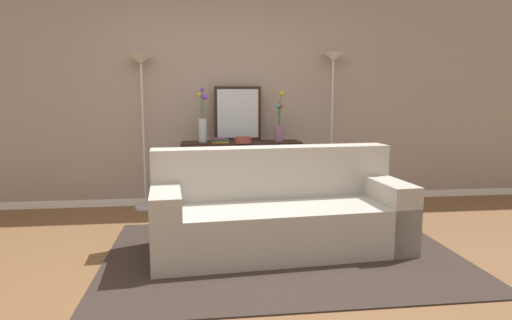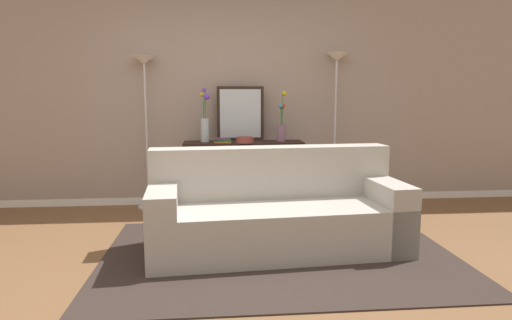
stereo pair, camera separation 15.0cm
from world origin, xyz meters
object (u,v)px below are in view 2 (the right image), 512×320
object	(u,v)px
wall_mirror	(240,114)
book_row_under_console	(214,204)
vase_short_flowers	(281,125)
book_stack	(222,140)
couch	(276,214)
console_table	(244,162)
floor_lamp_right	(336,86)
fruit_bowl	(245,140)
vase_tall_flowers	(205,123)
floor_lamp_left	(145,89)

from	to	relation	value
wall_mirror	book_row_under_console	xyz separation A→B (m)	(-0.33, -0.16, -1.07)
vase_short_flowers	book_stack	world-z (taller)	vase_short_flowers
couch	console_table	distance (m)	1.46
book_stack	floor_lamp_right	bearing A→B (deg)	9.63
couch	floor_lamp_right	bearing A→B (deg)	59.21
floor_lamp_right	book_row_under_console	world-z (taller)	floor_lamp_right
book_stack	fruit_bowl	bearing A→B (deg)	-7.27
vase_short_flowers	book_row_under_console	size ratio (longest dim) A/B	1.41
vase_tall_flowers	vase_short_flowers	world-z (taller)	vase_tall_flowers
couch	console_table	size ratio (longest dim) A/B	1.60
vase_tall_flowers	fruit_bowl	size ratio (longest dim) A/B	3.02
couch	book_row_under_console	distance (m)	1.56
fruit_bowl	vase_tall_flowers	bearing A→B (deg)	161.69
wall_mirror	book_stack	world-z (taller)	wall_mirror
console_table	book_row_under_console	xyz separation A→B (m)	(-0.36, 0.00, -0.50)
floor_lamp_right	vase_short_flowers	size ratio (longest dim) A/B	3.14
vase_tall_flowers	fruit_bowl	world-z (taller)	vase_tall_flowers
console_table	floor_lamp_right	world-z (taller)	floor_lamp_right
fruit_bowl	book_stack	distance (m)	0.26
floor_lamp_left	vase_short_flowers	size ratio (longest dim) A/B	3.05
console_table	book_row_under_console	size ratio (longest dim) A/B	3.34
vase_tall_flowers	vase_short_flowers	size ratio (longest dim) A/B	1.06
book_stack	vase_short_flowers	bearing A→B (deg)	9.51
book_row_under_console	wall_mirror	bearing A→B (deg)	25.67
vase_tall_flowers	fruit_bowl	xyz separation A→B (m)	(0.45, -0.15, -0.18)
couch	book_row_under_console	size ratio (longest dim) A/B	5.34
floor_lamp_right	book_stack	distance (m)	1.53
vase_short_flowers	vase_tall_flowers	bearing A→B (deg)	179.96
vase_tall_flowers	book_row_under_console	bearing A→B (deg)	-17.75
couch	vase_tall_flowers	size ratio (longest dim) A/B	3.56
wall_mirror	book_stack	distance (m)	0.45
fruit_bowl	vase_short_flowers	bearing A→B (deg)	18.60
floor_lamp_left	vase_tall_flowers	distance (m)	0.80
console_table	book_stack	distance (m)	0.38
floor_lamp_right	fruit_bowl	bearing A→B (deg)	-166.67
floor_lamp_left	vase_tall_flowers	world-z (taller)	floor_lamp_left
vase_tall_flowers	wall_mirror	bearing A→B (deg)	17.57
floor_lamp_right	wall_mirror	bearing A→B (deg)	179.17
console_table	couch	bearing A→B (deg)	-82.29
couch	vase_tall_flowers	bearing A→B (deg)	113.69
floor_lamp_left	vase_short_flowers	distance (m)	1.65
floor_lamp_left	fruit_bowl	bearing A→B (deg)	-13.13
wall_mirror	vase_short_flowers	world-z (taller)	wall_mirror
console_table	vase_tall_flowers	distance (m)	0.64
floor_lamp_left	vase_short_flowers	xyz separation A→B (m)	(1.59, -0.12, -0.42)
floor_lamp_left	book_stack	distance (m)	1.09
floor_lamp_left	book_row_under_console	xyz separation A→B (m)	(0.77, -0.14, -1.35)
console_table	book_row_under_console	distance (m)	0.62
floor_lamp_left	vase_tall_flowers	xyz separation A→B (m)	(0.69, -0.12, -0.39)
floor_lamp_right	book_stack	bearing A→B (deg)	-170.37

